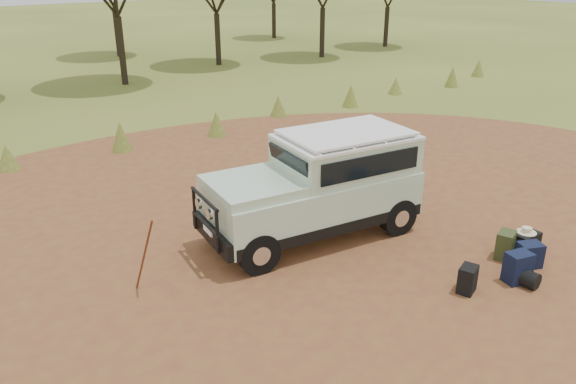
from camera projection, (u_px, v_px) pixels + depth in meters
ground at (322, 272)px, 10.08m from camera, size 140.00×140.00×0.00m
dirt_clearing at (322, 272)px, 10.08m from camera, size 23.00×23.00×0.01m
grass_fringe at (127, 138)px, 16.26m from camera, size 36.60×1.60×0.90m
safari_vehicle at (319, 189)px, 11.07m from camera, size 4.55×2.39×2.11m
walking_staff at (144, 255)px, 9.22m from camera, size 0.24×0.51×1.41m
backpack_black at (468, 279)px, 9.41m from camera, size 0.41×0.35×0.48m
backpack_navy at (518, 268)px, 9.69m from camera, size 0.50×0.41×0.56m
backpack_olive at (505, 245)px, 10.47m from camera, size 0.46×0.39×0.54m
duffel_navy at (529, 255)px, 10.19m from camera, size 0.51×0.46×0.47m
hard_case at (525, 241)px, 10.79m from camera, size 0.55×0.40×0.37m
stuff_sack at (529, 279)px, 9.58m from camera, size 0.32×0.32×0.30m
safari_hat at (527, 231)px, 10.71m from camera, size 0.37×0.37×0.11m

